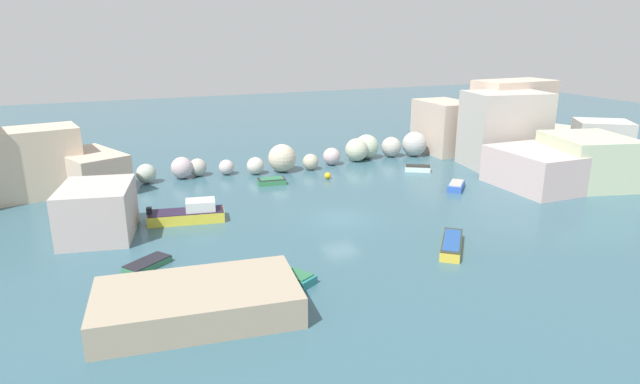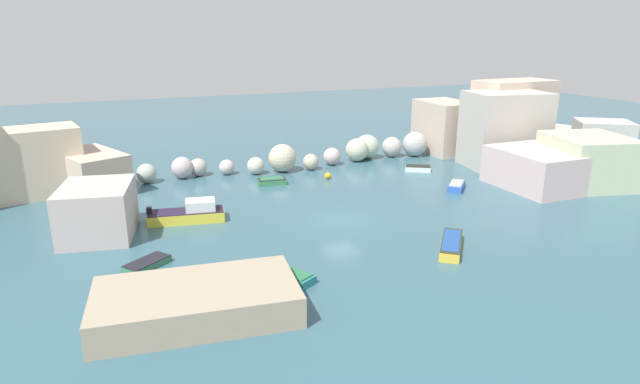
{
  "view_description": "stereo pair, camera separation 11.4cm",
  "coord_description": "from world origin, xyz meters",
  "views": [
    {
      "loc": [
        -15.8,
        -33.77,
        13.43
      ],
      "look_at": [
        0.0,
        3.99,
        1.0
      ],
      "focal_mm": 30.13,
      "sensor_mm": 36.0,
      "label": 1
    },
    {
      "loc": [
        -15.7,
        -33.81,
        13.43
      ],
      "look_at": [
        0.0,
        3.99,
        1.0
      ],
      "focal_mm": 30.13,
      "sensor_mm": 36.0,
      "label": 2
    }
  ],
  "objects": [
    {
      "name": "cliff_headland_right",
      "position": [
        24.36,
        8.46,
        2.96
      ],
      "size": [
        22.24,
        23.89,
        8.22
      ],
      "color": "#BDB3A9",
      "rests_on": "ground"
    },
    {
      "name": "moored_boat_1",
      "position": [
        4.15,
        -7.8,
        0.34
      ],
      "size": [
        3.73,
        4.22,
        0.66
      ],
      "rotation": [
        0.0,
        0.0,
        4.03
      ],
      "color": "gold",
      "rests_on": "cove_water"
    },
    {
      "name": "moored_boat_4",
      "position": [
        -6.65,
        -8.27,
        0.26
      ],
      "size": [
        2.18,
        2.55,
        0.55
      ],
      "rotation": [
        0.0,
        0.0,
        2.09
      ],
      "color": "teal",
      "rests_on": "cove_water"
    },
    {
      "name": "stone_dock",
      "position": [
        -12.28,
        -9.99,
        0.79
      ],
      "size": [
        10.22,
        6.25,
        1.58
      ],
      "primitive_type": "cube",
      "rotation": [
        0.0,
        0.0,
        -0.12
      ],
      "color": "tan",
      "rests_on": "ground"
    },
    {
      "name": "channel_buoy",
      "position": [
        3.57,
        10.66,
        0.31
      ],
      "size": [
        0.61,
        0.61,
        0.61
      ],
      "primitive_type": "sphere",
      "color": "gold",
      "rests_on": "cove_water"
    },
    {
      "name": "moored_boat_5",
      "position": [
        -14.0,
        -3.13,
        0.21
      ],
      "size": [
        2.95,
        2.62,
        0.42
      ],
      "rotation": [
        0.0,
        0.0,
        3.77
      ],
      "color": "#3A7B53",
      "rests_on": "cove_water"
    },
    {
      "name": "moored_boat_0",
      "position": [
        -10.33,
        3.91,
        0.6
      ],
      "size": [
        5.64,
        2.7,
        1.57
      ],
      "rotation": [
        0.0,
        0.0,
        6.11
      ],
      "color": "yellow",
      "rests_on": "cove_water"
    },
    {
      "name": "rock_breakwater",
      "position": [
        5.33,
        15.82,
        1.16
      ],
      "size": [
        30.64,
        4.51,
        2.73
      ],
      "color": "#B2BFAD",
      "rests_on": "ground"
    },
    {
      "name": "moored_boat_3",
      "position": [
        -1.81,
        11.0,
        0.28
      ],
      "size": [
        2.59,
        1.62,
        0.54
      ],
      "rotation": [
        0.0,
        0.0,
        6.16
      ],
      "color": "#39834E",
      "rests_on": "cove_water"
    },
    {
      "name": "moored_boat_2",
      "position": [
        12.91,
        9.86,
        0.28
      ],
      "size": [
        2.71,
        2.28,
        0.56
      ],
      "rotation": [
        0.0,
        0.0,
        5.74
      ],
      "color": "white",
      "rests_on": "cove_water"
    },
    {
      "name": "moored_boat_6",
      "position": [
        12.62,
        3.2,
        0.3
      ],
      "size": [
        2.74,
        2.77,
        0.62
      ],
      "rotation": [
        0.0,
        0.0,
        0.8
      ],
      "color": "blue",
      "rests_on": "cove_water"
    },
    {
      "name": "cove_water",
      "position": [
        0.0,
        0.0,
        0.0
      ],
      "size": [
        160.0,
        160.0,
        0.0
      ],
      "primitive_type": "plane",
      "color": "#365E6D",
      "rests_on": "ground"
    }
  ]
}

